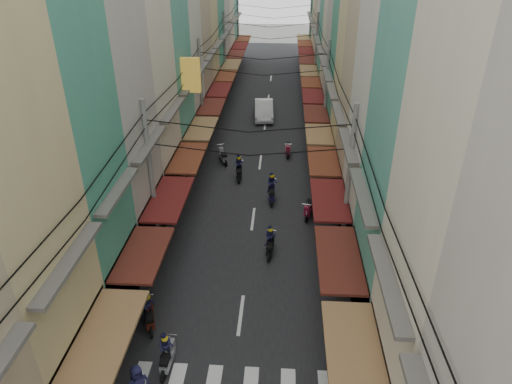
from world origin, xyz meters
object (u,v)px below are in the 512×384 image
at_px(bicycle, 382,277).
at_px(market_umbrella, 400,329).
at_px(white_car, 264,118).
at_px(traffic_sign, 370,363).

bearing_deg(bicycle, market_umbrella, -163.50).
relative_size(white_car, bicycle, 3.26).
bearing_deg(white_car, market_umbrella, -81.15).
relative_size(market_umbrella, traffic_sign, 0.78).
distance_m(white_car, traffic_sign, 30.55).
distance_m(white_car, bicycle, 23.88).
bearing_deg(market_umbrella, traffic_sign, -128.77).
height_order(bicycle, market_umbrella, market_umbrella).
relative_size(white_car, traffic_sign, 1.91).
relative_size(bicycle, traffic_sign, 0.59).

